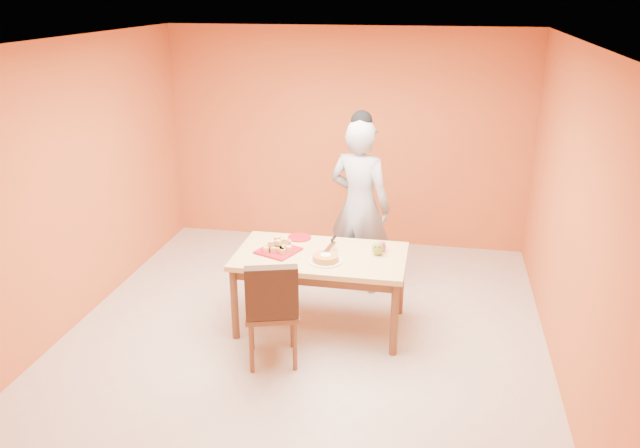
% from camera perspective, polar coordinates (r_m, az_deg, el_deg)
% --- Properties ---
extents(floor, '(5.00, 5.00, 0.00)m').
position_cam_1_polar(floor, '(6.03, -1.46, -10.19)').
color(floor, beige).
rests_on(floor, ground).
extents(ceiling, '(5.00, 5.00, 0.00)m').
position_cam_1_polar(ceiling, '(5.19, -1.75, 16.30)').
color(ceiling, silver).
rests_on(ceiling, wall_back).
extents(wall_back, '(4.50, 0.00, 4.50)m').
position_cam_1_polar(wall_back, '(7.83, 2.40, 7.81)').
color(wall_back, '#D16430').
rests_on(wall_back, floor).
extents(wall_left, '(0.00, 5.00, 5.00)m').
position_cam_1_polar(wall_left, '(6.33, -21.94, 3.14)').
color(wall_left, '#D16430').
rests_on(wall_left, floor).
extents(wall_right, '(0.00, 5.00, 5.00)m').
position_cam_1_polar(wall_right, '(5.46, 22.13, 0.45)').
color(wall_right, '#D16430').
rests_on(wall_right, floor).
extents(dining_table, '(1.60, 0.90, 0.76)m').
position_cam_1_polar(dining_table, '(5.91, 0.07, -3.59)').
color(dining_table, '#DAC272').
rests_on(dining_table, floor).
extents(dining_chair, '(0.58, 0.65, 1.00)m').
position_cam_1_polar(dining_chair, '(5.43, -4.50, -7.72)').
color(dining_chair, brown).
rests_on(dining_chair, floor).
extents(pastry_pile, '(0.31, 0.31, 0.10)m').
position_cam_1_polar(pastry_pile, '(5.91, -3.84, -1.91)').
color(pastry_pile, '#DAB35D').
rests_on(pastry_pile, pastry_platter).
extents(person, '(0.79, 0.64, 1.88)m').
position_cam_1_polar(person, '(6.61, 3.64, 1.63)').
color(person, gray).
rests_on(person, floor).
extents(pastry_platter, '(0.45, 0.45, 0.02)m').
position_cam_1_polar(pastry_platter, '(5.93, -3.83, -2.45)').
color(pastry_platter, maroon).
rests_on(pastry_platter, dining_table).
extents(red_dinner_plate, '(0.30, 0.30, 0.01)m').
position_cam_1_polar(red_dinner_plate, '(6.24, -1.89, -1.24)').
color(red_dinner_plate, maroon).
rests_on(red_dinner_plate, dining_table).
extents(white_cake_plate, '(0.37, 0.37, 0.01)m').
position_cam_1_polar(white_cake_plate, '(5.71, 0.51, -3.41)').
color(white_cake_plate, silver).
rests_on(white_cake_plate, dining_table).
extents(sponge_cake, '(0.26, 0.26, 0.05)m').
position_cam_1_polar(sponge_cake, '(5.69, 0.51, -3.11)').
color(sponge_cake, '#CC7F35').
rests_on(sponge_cake, white_cake_plate).
extents(cake_server, '(0.09, 0.27, 0.01)m').
position_cam_1_polar(cake_server, '(5.84, 0.93, -2.11)').
color(cake_server, silver).
rests_on(cake_server, sponge_cake).
extents(egg_ornament, '(0.12, 0.10, 0.14)m').
position_cam_1_polar(egg_ornament, '(5.85, 5.30, -2.21)').
color(egg_ornament, olive).
rests_on(egg_ornament, dining_table).
extents(magenta_glass, '(0.08, 0.08, 0.09)m').
position_cam_1_polar(magenta_glass, '(5.94, 5.68, -2.09)').
color(magenta_glass, '#C11D7D').
rests_on(magenta_glass, dining_table).
extents(checker_tin, '(0.11, 0.11, 0.03)m').
position_cam_1_polar(checker_tin, '(6.03, 5.58, -2.05)').
color(checker_tin, '#331A0E').
rests_on(checker_tin, dining_table).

